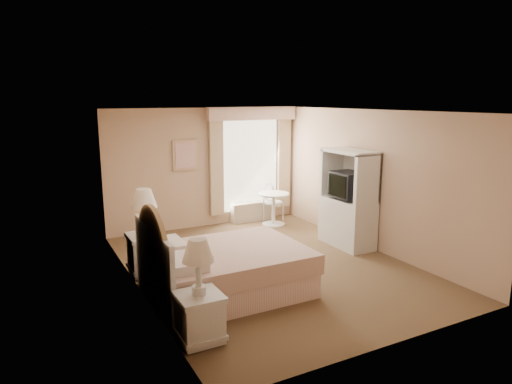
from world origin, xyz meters
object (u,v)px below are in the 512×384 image
bed (220,269)px  cafe_chair (272,199)px  round_table (274,204)px  nightstand_far (146,243)px  armoire (348,206)px  nightstand_near (199,304)px

bed → cafe_chair: (2.56, 3.06, 0.13)m
round_table → cafe_chair: 0.37m
cafe_chair → round_table: bearing=-134.6°
bed → nightstand_far: (-0.72, 1.22, 0.15)m
bed → armoire: 3.08m
nightstand_near → cafe_chair: size_ratio=1.43×
round_table → armoire: size_ratio=0.39×
cafe_chair → armoire: armoire is taller
bed → nightstand_far: size_ratio=1.61×
nightstand_near → cafe_chair: nightstand_near is taller
nightstand_far → armoire: (3.65, -0.34, 0.24)m
nightstand_far → cafe_chair: size_ratio=1.59×
nightstand_far → armoire: armoire is taller
cafe_chair → armoire: 2.23m
round_table → armoire: armoire is taller
bed → armoire: size_ratio=1.20×
cafe_chair → armoire: size_ratio=0.47×
bed → round_table: bed is taller
bed → nightstand_near: bed is taller
nightstand_far → round_table: nightstand_far is taller
nightstand_near → nightstand_far: bearing=90.0°
bed → round_table: (2.41, 2.72, 0.11)m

